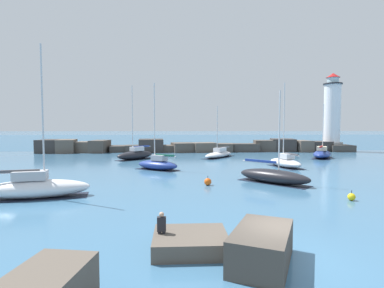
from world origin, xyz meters
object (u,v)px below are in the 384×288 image
sailboat_moored_6 (273,176)px  mooring_buoy_orange_near (208,182)px  sailboat_moored_4 (158,164)px  sailboat_moored_5 (36,187)px  sailboat_moored_7 (285,162)px  sailboat_moored_2 (322,154)px  sailboat_moored_1 (135,154)px  mooring_buoy_far_side (351,197)px  sailboat_moored_3 (219,154)px  person_on_rocks (162,229)px  lighthouse (332,117)px

sailboat_moored_6 → mooring_buoy_orange_near: sailboat_moored_6 is taller
sailboat_moored_4 → sailboat_moored_5: bearing=-119.7°
sailboat_moored_6 → sailboat_moored_7: (4.78, 10.14, 0.02)m
sailboat_moored_2 → sailboat_moored_4: 27.81m
sailboat_moored_4 → sailboat_moored_5: sailboat_moored_5 is taller
sailboat_moored_1 → sailboat_moored_4: 11.79m
sailboat_moored_7 → mooring_buoy_orange_near: (-10.71, -10.91, -0.34)m
sailboat_moored_1 → sailboat_moored_7: bearing=-26.0°
sailboat_moored_1 → mooring_buoy_far_side: size_ratio=15.76×
sailboat_moored_7 → sailboat_moored_4: bearing=-174.9°
sailboat_moored_4 → mooring_buoy_orange_near: sailboat_moored_4 is taller
sailboat_moored_1 → sailboat_moored_3: sailboat_moored_1 is taller
mooring_buoy_orange_near → mooring_buoy_far_side: 10.88m
sailboat_moored_6 → mooring_buoy_far_side: (3.34, -6.45, -0.38)m
sailboat_moored_4 → mooring_buoy_far_side: (14.20, -15.21, -0.41)m
person_on_rocks → lighthouse: bearing=56.1°
sailboat_moored_1 → sailboat_moored_2: 29.42m
sailboat_moored_3 → sailboat_moored_7: 13.74m
sailboat_moored_1 → mooring_buoy_orange_near: size_ratio=13.56×
lighthouse → sailboat_moored_6: (-22.82, -33.59, -6.31)m
sailboat_moored_2 → sailboat_moored_6: bearing=-125.3°
sailboat_moored_2 → person_on_rocks: sailboat_moored_2 is taller
sailboat_moored_1 → sailboat_moored_6: sailboat_moored_1 is taller
sailboat_moored_3 → sailboat_moored_7: size_ratio=0.79×
sailboat_moored_7 → mooring_buoy_orange_near: bearing=-134.5°
mooring_buoy_orange_near → person_on_rocks: person_on_rocks is taller
sailboat_moored_5 → mooring_buoy_far_side: bearing=-4.6°
lighthouse → sailboat_moored_6: lighthouse is taller
mooring_buoy_far_side → lighthouse: bearing=64.1°
lighthouse → sailboat_moored_5: size_ratio=1.46×
mooring_buoy_orange_near → mooring_buoy_far_side: size_ratio=1.16×
sailboat_moored_5 → mooring_buoy_orange_near: size_ratio=13.10×
sailboat_moored_7 → person_on_rocks: 27.83m
sailboat_moored_5 → sailboat_moored_6: 19.10m
sailboat_moored_2 → person_on_rocks: (-23.57, -34.30, 0.16)m
sailboat_moored_1 → mooring_buoy_far_side: 32.03m
lighthouse → sailboat_moored_4: size_ratio=1.57×
sailboat_moored_7 → mooring_buoy_far_side: bearing=-94.9°
sailboat_moored_2 → sailboat_moored_4: bearing=-155.4°
sailboat_moored_2 → mooring_buoy_orange_near: (-20.35, -21.12, -0.39)m
lighthouse → sailboat_moored_2: lighthouse is taller
person_on_rocks → sailboat_moored_6: bearing=56.7°
mooring_buoy_far_side → sailboat_moored_7: bearing=85.1°
sailboat_moored_2 → sailboat_moored_6: 24.95m
sailboat_moored_3 → sailboat_moored_5: 31.62m
sailboat_moored_4 → person_on_rocks: size_ratio=6.48×
sailboat_moored_2 → sailboat_moored_7: (-9.64, -10.21, -0.05)m
sailboat_moored_2 → mooring_buoy_far_side: (-11.08, -26.81, -0.45)m
sailboat_moored_5 → sailboat_moored_6: (18.52, 4.68, -0.11)m
lighthouse → sailboat_moored_4: bearing=-143.6°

